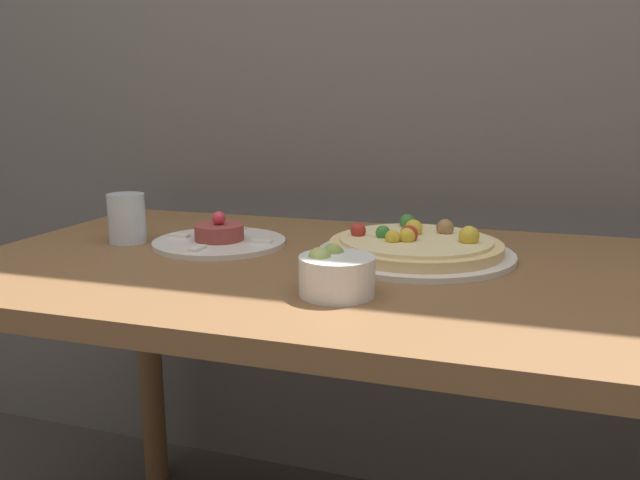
% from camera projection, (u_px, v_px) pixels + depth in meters
% --- Properties ---
extents(dining_table, '(1.35, 0.73, 0.72)m').
position_uv_depth(dining_table, '(351.00, 318.00, 1.08)').
color(dining_table, brown).
rests_on(dining_table, ground_plane).
extents(pizza_plate, '(0.35, 0.35, 0.06)m').
position_uv_depth(pizza_plate, '(415.00, 247.00, 1.10)').
color(pizza_plate, silver).
rests_on(pizza_plate, dining_table).
extents(tartare_plate, '(0.25, 0.25, 0.07)m').
position_uv_depth(tartare_plate, '(219.00, 239.00, 1.19)').
color(tartare_plate, silver).
rests_on(tartare_plate, dining_table).
extents(small_bowl, '(0.11, 0.11, 0.07)m').
position_uv_depth(small_bowl, '(336.00, 273.00, 0.88)').
color(small_bowl, white).
rests_on(small_bowl, dining_table).
extents(drinking_glass, '(0.07, 0.07, 0.10)m').
position_uv_depth(drinking_glass, '(127.00, 218.00, 1.21)').
color(drinking_glass, silver).
rests_on(drinking_glass, dining_table).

